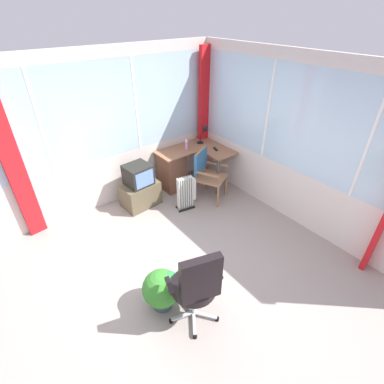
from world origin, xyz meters
name	(u,v)px	position (x,y,z in m)	size (l,w,h in m)	color
ground	(184,285)	(0.00, 0.00, -0.03)	(5.53, 5.68, 0.06)	gray
north_window_panel	(96,136)	(0.00, 2.37, 1.30)	(4.53, 0.07, 2.60)	silver
east_window_panel	(307,149)	(2.30, 0.00, 1.30)	(0.07, 4.68, 2.60)	silver
curtain_north_left	(12,162)	(-1.25, 2.29, 1.25)	(0.25, 0.07, 2.50)	red
curtain_corner	(204,115)	(2.17, 2.24, 1.25)	(0.25, 0.07, 2.50)	red
desk	(175,169)	(1.29, 2.04, 0.41)	(1.26, 1.03, 0.76)	#956243
desk_lamp	(205,132)	(2.03, 2.03, 0.99)	(0.23, 0.20, 0.35)	black
tv_remote	(215,149)	(1.99, 1.67, 0.77)	(0.04, 0.15, 0.02)	black
spray_bottle	(186,144)	(1.56, 2.02, 0.86)	(0.06, 0.06, 0.22)	pink
wooden_armchair	(205,169)	(1.53, 1.43, 0.59)	(0.65, 0.65, 0.95)	#9B6C4A
office_chair	(197,285)	(-0.20, -0.51, 0.64)	(0.63, 0.59, 1.11)	#B7B7BF
tv_on_stand	(140,188)	(0.44, 1.92, 0.36)	(0.68, 0.50, 0.81)	brown
space_heater	(187,193)	(1.05, 1.34, 0.32)	(0.37, 0.23, 0.63)	silver
potted_plant	(163,288)	(-0.38, -0.10, 0.30)	(0.45, 0.45, 0.53)	#36494D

